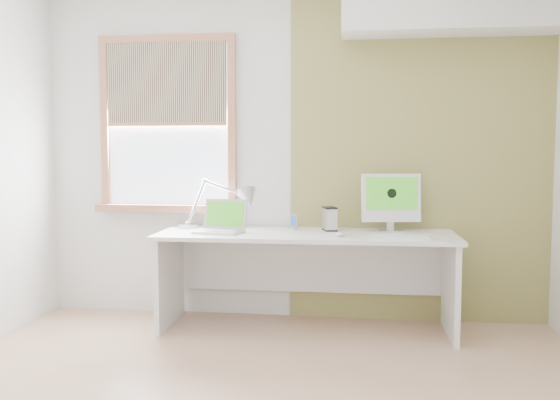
% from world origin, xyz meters
% --- Properties ---
extents(room, '(4.04, 3.54, 2.64)m').
position_xyz_m(room, '(0.00, 0.00, 1.30)').
color(room, tan).
rests_on(room, ground).
extents(accent_wall, '(2.00, 0.02, 2.60)m').
position_xyz_m(accent_wall, '(1.00, 1.74, 1.30)').
color(accent_wall, olive).
rests_on(accent_wall, room).
extents(soffit, '(1.60, 0.40, 0.42)m').
position_xyz_m(soffit, '(1.20, 1.57, 2.40)').
color(soffit, white).
rests_on(soffit, room).
extents(window, '(1.20, 0.14, 1.42)m').
position_xyz_m(window, '(-1.00, 1.71, 1.54)').
color(window, '#AF6A49').
rests_on(window, room).
extents(desk, '(2.20, 0.70, 0.73)m').
position_xyz_m(desk, '(0.15, 1.44, 0.53)').
color(desk, white).
rests_on(desk, room).
extents(desk_lamp, '(0.70, 0.29, 0.39)m').
position_xyz_m(desk_lamp, '(-0.41, 1.60, 0.93)').
color(desk_lamp, '#B3B5B8').
rests_on(desk_lamp, desk).
extents(laptop, '(0.39, 0.34, 0.24)m').
position_xyz_m(laptop, '(-0.48, 1.35, 0.79)').
color(laptop, '#B3B5B8').
rests_on(laptop, desk).
extents(phone_dock, '(0.07, 0.07, 0.12)m').
position_xyz_m(phone_dock, '(0.04, 1.56, 0.76)').
color(phone_dock, '#B3B5B8').
rests_on(phone_dock, desk).
extents(external_drive, '(0.13, 0.16, 0.18)m').
position_xyz_m(external_drive, '(0.32, 1.53, 0.82)').
color(external_drive, '#B3B5B8').
rests_on(external_drive, desk).
extents(imac, '(0.45, 0.18, 0.44)m').
position_xyz_m(imac, '(0.78, 1.55, 0.97)').
color(imac, '#B3B5B8').
rests_on(imac, desk).
extents(keyboard, '(0.42, 0.17, 0.02)m').
position_xyz_m(keyboard, '(0.83, 1.20, 0.74)').
color(keyboard, white).
rests_on(keyboard, desk).
extents(mouse, '(0.08, 0.11, 0.03)m').
position_xyz_m(mouse, '(0.41, 1.25, 0.75)').
color(mouse, white).
rests_on(mouse, desk).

